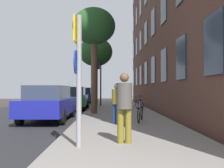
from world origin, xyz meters
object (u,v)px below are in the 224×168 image
(bicycle_0, at_px, (140,113))
(car_1, at_px, (74,98))
(bicycle_1, at_px, (139,104))
(car_2, at_px, (84,95))
(pedestrian_0, at_px, (124,103))
(pedestrian_1, at_px, (116,101))
(car_0, at_px, (49,103))
(bicycle_2, at_px, (131,102))
(tree_near, at_px, (94,28))
(pedestrian_2, at_px, (117,94))
(traffic_light, at_px, (99,74))
(tree_far, at_px, (96,53))
(sign_post, at_px, (78,70))

(bicycle_0, relative_size, car_1, 0.41)
(bicycle_1, height_order, car_2, car_2)
(bicycle_1, relative_size, pedestrian_0, 0.93)
(pedestrian_1, relative_size, car_0, 0.36)
(bicycle_2, bearing_deg, tree_near, -117.58)
(pedestrian_2, distance_m, car_1, 3.51)
(traffic_light, xyz_separation_m, bicycle_2, (2.47, -1.44, -2.28))
(bicycle_0, height_order, car_2, car_2)
(tree_far, xyz_separation_m, pedestrian_2, (1.80, -1.86, -3.49))
(tree_near, distance_m, tree_far, 7.19)
(pedestrian_0, height_order, car_2, pedestrian_0)
(car_1, distance_m, car_2, 9.41)
(tree_far, bearing_deg, pedestrian_2, -45.89)
(pedestrian_1, distance_m, pedestrian_2, 9.53)
(bicycle_0, height_order, pedestrian_2, pedestrian_2)
(sign_post, height_order, bicycle_1, sign_post)
(pedestrian_1, relative_size, pedestrian_2, 0.91)
(pedestrian_2, relative_size, car_2, 0.40)
(bicycle_0, bearing_deg, pedestrian_0, -102.99)
(bicycle_0, xyz_separation_m, car_1, (-3.83, 7.56, 0.36))
(bicycle_0, distance_m, pedestrian_1, 1.29)
(bicycle_2, height_order, car_2, car_2)
(sign_post, xyz_separation_m, traffic_light, (0.00, 14.37, 0.81))
(bicycle_0, relative_size, pedestrian_2, 0.97)
(bicycle_0, relative_size, pedestrian_0, 0.95)
(pedestrian_1, xyz_separation_m, car_0, (-3.06, 1.80, -0.18))
(pedestrian_1, height_order, car_0, pedestrian_1)
(bicycle_1, height_order, pedestrian_1, pedestrian_1)
(bicycle_1, relative_size, pedestrian_2, 0.95)
(bicycle_2, height_order, car_0, car_0)
(car_2, bearing_deg, pedestrian_1, -80.49)
(sign_post, distance_m, traffic_light, 14.39)
(traffic_light, height_order, bicycle_2, traffic_light)
(tree_far, bearing_deg, sign_post, -88.63)
(bicycle_0, xyz_separation_m, pedestrian_0, (-0.93, -4.02, 0.64))
(bicycle_1, xyz_separation_m, car_1, (-4.58, 1.38, 0.36))
(sign_post, bearing_deg, tree_far, 91.37)
(bicycle_0, distance_m, car_2, 17.43)
(pedestrian_2, bearing_deg, tree_near, -105.97)
(bicycle_0, relative_size, car_0, 0.38)
(bicycle_1, bearing_deg, pedestrian_1, -104.60)
(sign_post, relative_size, bicycle_2, 1.83)
(pedestrian_1, distance_m, car_1, 8.62)
(bicycle_0, height_order, pedestrian_1, pedestrian_1)
(traffic_light, height_order, car_0, traffic_light)
(pedestrian_0, xyz_separation_m, pedestrian_2, (0.32, 12.95, -0.02))
(tree_near, height_order, pedestrian_1, tree_near)
(tree_far, distance_m, car_2, 7.40)
(bicycle_2, bearing_deg, pedestrian_1, -98.99)
(tree_near, distance_m, pedestrian_2, 6.72)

